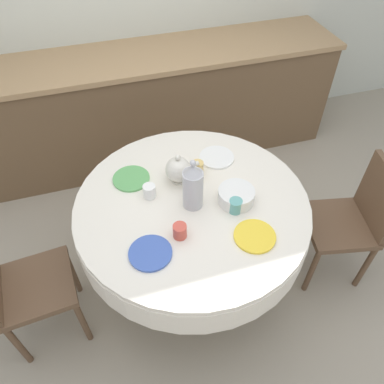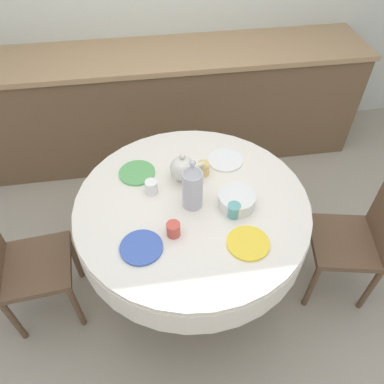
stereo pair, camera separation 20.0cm
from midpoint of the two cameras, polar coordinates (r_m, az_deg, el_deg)
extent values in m
plane|color=#9E937F|center=(2.66, -2.20, -12.58)|extent=(12.00, 12.00, 0.00)
cube|color=brown|center=(3.31, -9.03, 12.22)|extent=(3.20, 0.60, 0.91)
cube|color=#A37F56|center=(3.08, -10.09, 19.53)|extent=(3.24, 0.64, 0.04)
cylinder|color=brown|center=(2.65, -2.21, -12.36)|extent=(0.44, 0.44, 0.04)
cylinder|color=brown|center=(2.42, -2.39, -9.02)|extent=(0.11, 0.11, 0.50)
cylinder|color=silver|center=(2.15, -2.67, -3.84)|extent=(1.31, 1.31, 0.18)
cylinder|color=silver|center=(2.07, -2.76, -1.97)|extent=(1.30, 1.30, 0.03)
cube|color=brown|center=(2.48, 19.32, -4.83)|extent=(0.47, 0.47, 0.04)
cube|color=brown|center=(2.40, 24.63, -0.92)|extent=(0.11, 0.38, 0.42)
cylinder|color=brown|center=(2.51, 15.53, -11.71)|extent=(0.04, 0.04, 0.43)
cylinder|color=brown|center=(2.70, 13.47, -5.44)|extent=(0.04, 0.04, 0.43)
cylinder|color=brown|center=(2.64, 22.90, -10.61)|extent=(0.04, 0.04, 0.43)
cylinder|color=brown|center=(2.82, 20.36, -4.73)|extent=(0.04, 0.04, 0.43)
cube|color=brown|center=(2.31, -25.12, -13.01)|extent=(0.43, 0.43, 0.04)
cylinder|color=brown|center=(2.56, -19.93, -11.59)|extent=(0.04, 0.04, 0.43)
cylinder|color=brown|center=(2.38, -18.73, -18.43)|extent=(0.04, 0.04, 0.43)
cylinder|color=brown|center=(2.63, -27.54, -13.42)|extent=(0.04, 0.04, 0.43)
cylinder|color=brown|center=(2.45, -27.22, -20.23)|extent=(0.04, 0.04, 0.43)
cylinder|color=#3856AD|center=(1.86, -9.47, -9.34)|extent=(0.21, 0.21, 0.01)
cylinder|color=#CC4C3D|center=(1.88, -4.92, -6.12)|extent=(0.07, 0.07, 0.08)
cylinder|color=yellow|center=(1.91, 6.59, -6.87)|extent=(0.21, 0.21, 0.01)
cylinder|color=#5BA39E|center=(1.99, 3.80, -2.27)|extent=(0.07, 0.07, 0.08)
cylinder|color=#5BA85B|center=(2.22, -11.81, 1.89)|extent=(0.21, 0.21, 0.01)
cylinder|color=white|center=(2.09, -9.25, -0.02)|extent=(0.07, 0.07, 0.08)
cylinder|color=white|center=(2.32, 1.31, 5.18)|extent=(0.21, 0.21, 0.01)
cylinder|color=#DBB766|center=(2.20, -1.76, 3.60)|extent=(0.07, 0.07, 0.08)
cylinder|color=#B2B2B7|center=(1.96, -2.78, 0.25)|extent=(0.11, 0.11, 0.23)
cone|color=#B2B2B7|center=(1.87, -2.93, 3.29)|extent=(0.10, 0.10, 0.05)
sphere|color=#B2B2B7|center=(1.84, -2.98, 4.28)|extent=(0.03, 0.03, 0.03)
cylinder|color=silver|center=(2.18, -4.71, 1.78)|extent=(0.08, 0.08, 0.01)
sphere|color=silver|center=(2.13, -4.83, 3.30)|extent=(0.15, 0.15, 0.15)
cylinder|color=silver|center=(2.13, -2.60, 3.91)|extent=(0.08, 0.03, 0.05)
sphere|color=silver|center=(2.07, -4.98, 5.12)|extent=(0.03, 0.03, 0.03)
cylinder|color=silver|center=(2.04, 3.98, -0.72)|extent=(0.20, 0.20, 0.08)
camera|label=1|loc=(0.10, -92.87, -2.98)|focal=35.00mm
camera|label=2|loc=(0.10, 87.13, 2.98)|focal=35.00mm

